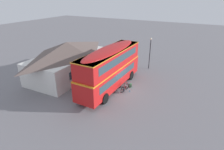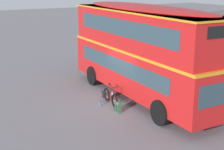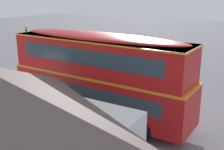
# 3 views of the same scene
# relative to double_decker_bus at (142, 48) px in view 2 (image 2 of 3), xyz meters

# --- Properties ---
(ground_plane) EXTENTS (120.00, 120.00, 0.00)m
(ground_plane) POSITION_rel_double_decker_bus_xyz_m (0.06, -1.37, -2.64)
(ground_plane) COLOR slate
(double_decker_bus) EXTENTS (10.61, 2.79, 4.79)m
(double_decker_bus) POSITION_rel_double_decker_bus_xyz_m (0.00, 0.00, 0.00)
(double_decker_bus) COLOR black
(double_decker_bus) RESTS_ON ground
(touring_bicycle) EXTENTS (1.69, 0.46, 1.02)m
(touring_bicycle) POSITION_rel_double_decker_bus_xyz_m (-0.02, -1.84, -2.27)
(touring_bicycle) COLOR black
(touring_bicycle) RESTS_ON ground
(backpack_on_ground) EXTENTS (0.32, 0.29, 0.50)m
(backpack_on_ground) POSITION_rel_double_decker_bus_xyz_m (1.14, -2.05, -2.39)
(backpack_on_ground) COLOR #386642
(backpack_on_ground) RESTS_ON ground
(water_bottle_blue_sports) EXTENTS (0.07, 0.07, 0.22)m
(water_bottle_blue_sports) POSITION_rel_double_decker_bus_xyz_m (0.04, -2.43, -2.54)
(water_bottle_blue_sports) COLOR #338CBF
(water_bottle_blue_sports) RESTS_ON ground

